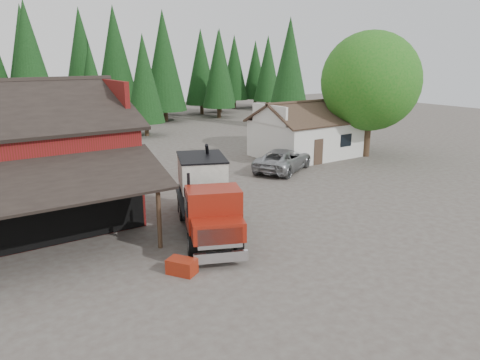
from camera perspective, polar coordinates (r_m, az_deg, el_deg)
ground at (r=22.42m, az=5.84°, el=-6.72°), size 120.00×120.00×0.00m
farmhouse at (r=39.74m, az=8.13°, el=5.32°), size 8.60×6.42×4.65m
deciduous_tree at (r=40.07m, az=15.66°, el=11.11°), size 8.00×8.00×10.20m
conifer_backdrop at (r=59.92m, az=-21.23°, el=6.10°), size 76.00×16.00×16.00m
near_pine_b at (r=49.85m, az=-11.62°, el=12.01°), size 3.96×3.96×10.40m
near_pine_c at (r=54.90m, az=6.05°, el=13.53°), size 4.84×4.84×12.40m
near_pine_d at (r=50.69m, az=-24.27°, el=12.77°), size 5.28×5.28×13.40m
feed_truck at (r=22.36m, az=-4.16°, el=-1.77°), size 5.51×8.88×3.91m
silver_car at (r=34.45m, az=5.30°, el=2.47°), size 6.46×5.12×1.63m
equip_box at (r=18.66m, az=-7.10°, el=-10.41°), size 1.18×1.30×0.60m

